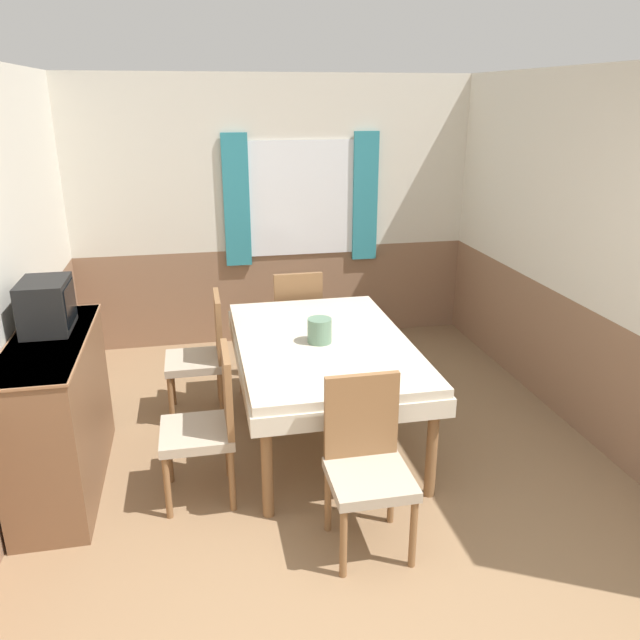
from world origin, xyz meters
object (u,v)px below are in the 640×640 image
chair_head_near (367,460)px  chair_left_far (203,352)px  chair_left_near (208,421)px  dining_table (323,353)px  vase (320,331)px  chair_head_window (296,319)px  sideboard (59,414)px  tv (47,305)px

chair_head_near → chair_left_far: bearing=-64.2°
chair_left_near → chair_head_near: same height
dining_table → chair_left_near: (-0.83, -0.56, -0.15)m
chair_left_far → vase: chair_left_far is taller
dining_table → chair_head_window: 1.18m
chair_head_window → sideboard: size_ratio=0.73×
tv → dining_table: bearing=2.2°
sideboard → tv: tv is taller
chair_head_near → tv: size_ratio=2.49×
chair_head_window → vase: bearing=-91.6°
chair_left_far → sideboard: 1.23m
dining_table → vase: (-0.03, -0.04, 0.19)m
chair_left_far → chair_left_near: bearing=-180.0°
chair_left_near → chair_head_near: size_ratio=1.00×
sideboard → vase: sideboard is taller
sideboard → vase: bearing=7.3°
chair_head_near → sideboard: 1.97m
chair_head_window → chair_left_far: bearing=-143.9°
chair_left_far → sideboard: (-0.92, -0.82, -0.01)m
chair_head_near → chair_left_far: same height
chair_left_near → chair_head_window: 1.92m
sideboard → dining_table: bearing=8.4°
chair_head_window → tv: (-1.77, -1.24, 0.65)m
chair_head_near → tv: bearing=-31.8°
chair_left_far → vase: bearing=-126.7°
chair_head_near → chair_left_far: (-0.83, 1.73, 0.00)m
sideboard → chair_head_window: bearing=39.1°
sideboard → chair_left_far: bearing=41.7°
chair_left_near → chair_left_far: same height
chair_head_near → tv: tv is taller
chair_left_near → chair_left_far: (0.00, 1.12, 0.00)m
chair_left_near → vase: 1.01m
chair_head_window → tv: bearing=-145.0°
chair_left_near → tv: bearing=62.4°
chair_head_near → vase: 1.18m
dining_table → sideboard: size_ratio=1.41×
chair_left_far → vase: size_ratio=5.62×
chair_left_near → sideboard: bearing=71.9°
vase → tv: bearing=-179.0°
chair_head_near → sideboard: size_ratio=0.73×
vase → dining_table: bearing=49.5°
chair_left_near → tv: (-0.93, 0.49, 0.65)m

